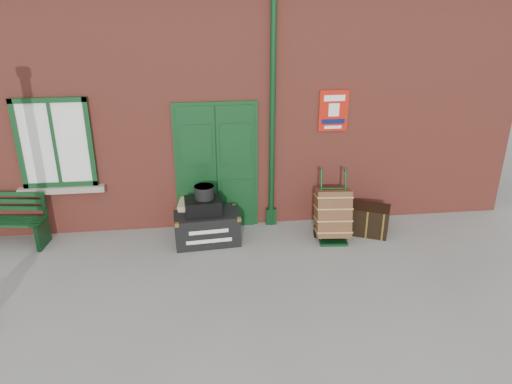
{
  "coord_description": "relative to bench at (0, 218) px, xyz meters",
  "views": [
    {
      "loc": [
        -0.57,
        -6.58,
        4.11
      ],
      "look_at": [
        0.28,
        0.6,
        1.0
      ],
      "focal_mm": 35.0,
      "sensor_mm": 36.0,
      "label": 1
    }
  ],
  "objects": [
    {
      "name": "ground",
      "position": [
        3.9,
        -1.25,
        -0.46
      ],
      "size": [
        80.0,
        80.0,
        0.0
      ],
      "primitive_type": "plane",
      "color": "gray",
      "rests_on": "ground"
    },
    {
      "name": "station_building",
      "position": [
        3.9,
        2.24,
        1.7
      ],
      "size": [
        10.3,
        4.3,
        4.36
      ],
      "color": "brown",
      "rests_on": "ground"
    },
    {
      "name": "porter_trolley",
      "position": [
        5.5,
        -0.48,
        -0.0
      ],
      "size": [
        0.62,
        0.67,
        1.18
      ],
      "rotation": [
        0.0,
        0.0,
        -0.09
      ],
      "color": "#0D3517",
      "rests_on": "ground"
    },
    {
      "name": "dark_trunk",
      "position": [
        6.18,
        -0.35,
        -0.21
      ],
      "size": [
        0.82,
        0.7,
        0.5
      ],
      "primitive_type": "cube",
      "rotation": [
        0.0,
        0.0,
        -0.43
      ],
      "color": "black",
      "rests_on": "ground"
    },
    {
      "name": "bench",
      "position": [
        0.0,
        0.0,
        0.0
      ],
      "size": [
        1.52,
        0.68,
        0.91
      ],
      "rotation": [
        0.0,
        0.0,
        -0.15
      ],
      "color": "#0F3718",
      "rests_on": "ground"
    },
    {
      "name": "suitcase_front",
      "position": [
        3.25,
        -0.16,
        -0.18
      ],
      "size": [
        0.33,
        0.43,
        0.56
      ],
      "primitive_type": "cube",
      "rotation": [
        0.0,
        -0.24,
        -0.11
      ],
      "color": "tan",
      "rests_on": "ground"
    },
    {
      "name": "hatbox",
      "position": [
        3.37,
        -0.33,
        0.45
      ],
      "size": [
        0.34,
        0.34,
        0.21
      ],
      "primitive_type": "cylinder",
      "rotation": [
        0.0,
        0.0,
        0.08
      ],
      "color": "black",
      "rests_on": "strongbox"
    },
    {
      "name": "suitcase_back",
      "position": [
        3.07,
        -0.06,
        -0.14
      ],
      "size": [
        0.32,
        0.47,
        0.64
      ],
      "primitive_type": "cube",
      "rotation": [
        0.0,
        -0.15,
        -0.11
      ],
      "color": "tan",
      "rests_on": "ground"
    },
    {
      "name": "strongbox",
      "position": [
        3.34,
        -0.36,
        0.21
      ],
      "size": [
        0.62,
        0.47,
        0.27
      ],
      "primitive_type": "cube",
      "rotation": [
        0.0,
        0.0,
        0.08
      ],
      "color": "black",
      "rests_on": "houdini_trunk"
    },
    {
      "name": "houdini_trunk",
      "position": [
        3.39,
        -0.36,
        -0.19
      ],
      "size": [
        1.11,
        0.67,
        0.53
      ],
      "primitive_type": "cube",
      "rotation": [
        0.0,
        0.0,
        0.08
      ],
      "color": "black",
      "rests_on": "ground"
    }
  ]
}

